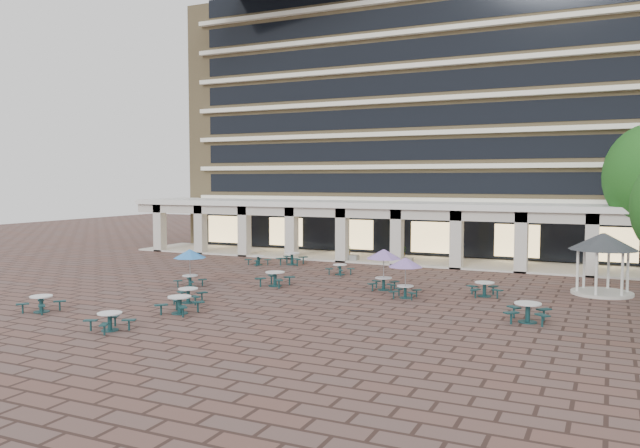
# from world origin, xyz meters

# --- Properties ---
(ground) EXTENTS (120.00, 120.00, 0.00)m
(ground) POSITION_xyz_m (0.00, 0.00, 0.00)
(ground) COLOR brown
(ground) RESTS_ON ground
(apartment_building) EXTENTS (40.00, 15.50, 25.20)m
(apartment_building) POSITION_xyz_m (0.00, 25.47, 12.60)
(apartment_building) COLOR #967F55
(apartment_building) RESTS_ON ground
(retail_arcade) EXTENTS (42.00, 6.60, 4.40)m
(retail_arcade) POSITION_xyz_m (0.00, 14.80, 3.00)
(retail_arcade) COLOR white
(retail_arcade) RESTS_ON ground
(picnic_table_0) EXTENTS (1.79, 1.79, 0.75)m
(picnic_table_0) POSITION_xyz_m (-7.70, -9.63, 0.45)
(picnic_table_0) COLOR #123536
(picnic_table_0) RESTS_ON ground
(picnic_table_1) EXTENTS (1.93, 1.93, 0.73)m
(picnic_table_1) POSITION_xyz_m (-2.28, -11.00, 0.44)
(picnic_table_1) COLOR #123536
(picnic_table_1) RESTS_ON ground
(picnic_table_2) EXTENTS (1.84, 1.84, 0.80)m
(picnic_table_2) POSITION_xyz_m (-1.74, -7.23, 0.48)
(picnic_table_2) COLOR #123536
(picnic_table_2) RESTS_ON ground
(picnic_table_3) EXTENTS (1.95, 1.95, 0.84)m
(picnic_table_3) POSITION_xyz_m (12.72, -2.39, 0.50)
(picnic_table_3) COLOR #123536
(picnic_table_3) RESTS_ON ground
(picnic_table_4) EXTENTS (1.84, 1.84, 2.13)m
(picnic_table_4) POSITION_xyz_m (-5.67, -1.21, 1.81)
(picnic_table_4) COLOR #123536
(picnic_table_4) RESTS_ON ground
(picnic_table_5) EXTENTS (1.93, 1.93, 0.72)m
(picnic_table_5) POSITION_xyz_m (-2.94, -5.02, 0.43)
(picnic_table_5) COLOR #123536
(picnic_table_5) RESTS_ON ground
(picnic_table_6) EXTENTS (1.79, 1.79, 2.07)m
(picnic_table_6) POSITION_xyz_m (6.37, 0.70, 1.76)
(picnic_table_6) COLOR #123536
(picnic_table_6) RESTS_ON ground
(picnic_table_7) EXTENTS (2.02, 2.02, 0.75)m
(picnic_table_7) POSITION_xyz_m (9.96, 2.88, 0.45)
(picnic_table_7) COLOR #123536
(picnic_table_7) RESTS_ON ground
(picnic_table_8) EXTENTS (1.84, 1.84, 0.67)m
(picnic_table_8) POSITION_xyz_m (-6.88, 8.30, 0.40)
(picnic_table_8) COLOR #123536
(picnic_table_8) RESTS_ON ground
(picnic_table_9) EXTENTS (1.88, 1.88, 0.83)m
(picnic_table_9) POSITION_xyz_m (-1.44, 1.04, 0.49)
(picnic_table_9) COLOR #123536
(picnic_table_9) RESTS_ON ground
(picnic_table_10) EXTENTS (1.78, 1.78, 0.67)m
(picnic_table_10) POSITION_xyz_m (0.22, 6.55, 0.40)
(picnic_table_10) COLOR #123536
(picnic_table_10) RESTS_ON ground
(picnic_table_11) EXTENTS (1.95, 1.95, 2.25)m
(picnic_table_11) POSITION_xyz_m (4.59, 2.44, 1.91)
(picnic_table_11) COLOR #123536
(picnic_table_11) RESTS_ON ground
(picnic_table_12) EXTENTS (2.10, 2.10, 0.86)m
(picnic_table_12) POSITION_xyz_m (-4.76, 9.46, 0.52)
(picnic_table_12) COLOR #123536
(picnic_table_12) RESTS_ON ground
(gazebo) EXTENTS (3.49, 3.49, 3.25)m
(gazebo) POSITION_xyz_m (15.48, 6.07, 2.45)
(gazebo) COLOR beige
(gazebo) RESTS_ON ground
(planter_left) EXTENTS (1.50, 0.60, 1.16)m
(planter_left) POSITION_xyz_m (-1.82, 12.90, 0.43)
(planter_left) COLOR gray
(planter_left) RESTS_ON ground
(planter_right) EXTENTS (1.50, 0.70, 1.33)m
(planter_right) POSITION_xyz_m (2.35, 12.90, 0.56)
(planter_right) COLOR gray
(planter_right) RESTS_ON ground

